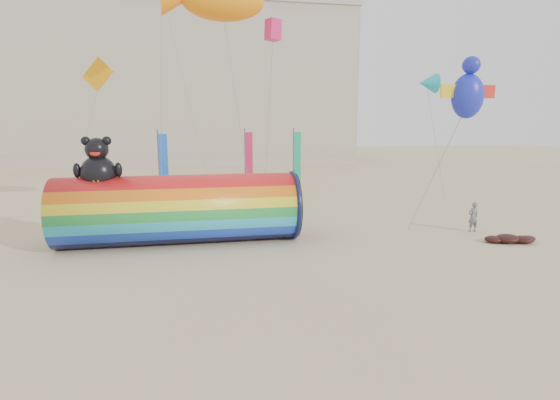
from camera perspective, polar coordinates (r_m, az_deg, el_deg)
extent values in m
plane|color=#CCB58C|center=(17.64, -0.67, -8.60)|extent=(160.00, 160.00, 0.00)
cube|color=#B7AD99|center=(63.22, -19.77, 13.53)|extent=(60.00, 15.00, 20.00)
cube|color=#28303D|center=(55.81, -20.97, 14.50)|extent=(59.50, 0.12, 17.00)
cube|color=#B2ADA0|center=(64.75, -20.36, 22.65)|extent=(60.40, 15.40, 0.60)
cylinder|color=red|center=(21.12, -12.93, -1.18)|extent=(11.08, 3.23, 3.23)
torus|color=#0F1438|center=(21.61, 1.60, -0.66)|extent=(0.22, 3.39, 3.39)
cylinder|color=black|center=(21.64, 1.93, -0.65)|extent=(0.06, 3.20, 3.20)
ellipsoid|color=black|center=(21.28, -22.61, 3.16)|extent=(1.58, 1.41, 1.66)
ellipsoid|color=orange|center=(20.79, -22.86, 2.74)|extent=(0.81, 0.36, 0.71)
sphere|color=black|center=(21.18, -22.81, 6.13)|extent=(1.02, 1.02, 1.02)
sphere|color=black|center=(21.26, -24.06, 7.06)|extent=(0.41, 0.41, 0.41)
sphere|color=black|center=(21.08, -21.70, 7.20)|extent=(0.41, 0.41, 0.41)
ellipsoid|color=red|center=(20.79, -23.02, 5.67)|extent=(0.45, 0.16, 0.28)
ellipsoid|color=black|center=(21.36, -25.00, 3.51)|extent=(0.33, 0.33, 0.66)
ellipsoid|color=black|center=(21.01, -20.35, 3.74)|extent=(0.33, 0.33, 0.66)
imported|color=slate|center=(24.92, 23.91, -2.03)|extent=(0.60, 0.42, 1.57)
ellipsoid|color=#3E100B|center=(23.49, 27.57, -4.48)|extent=(1.17, 0.99, 0.41)
ellipsoid|color=#3E100B|center=(23.79, 29.19, -4.53)|extent=(0.99, 0.84, 0.34)
ellipsoid|color=#3E100B|center=(23.25, 26.18, -4.63)|extent=(0.91, 0.77, 0.32)
ellipsoid|color=#3E100B|center=(24.00, 27.53, -4.36)|extent=(0.78, 0.66, 0.27)
ellipsoid|color=#3E100B|center=(24.34, 29.63, -4.37)|extent=(0.73, 0.62, 0.25)
cylinder|color=#59595E|center=(29.89, -15.50, 3.90)|extent=(0.10, 0.10, 5.20)
cube|color=blue|center=(29.86, -14.91, 4.02)|extent=(0.56, 0.06, 4.50)
cylinder|color=#59595E|center=(33.70, -4.58, 4.91)|extent=(0.10, 0.10, 5.20)
cube|color=#C81C4A|center=(33.73, -4.05, 5.01)|extent=(0.56, 0.06, 4.50)
cylinder|color=#59595E|center=(33.85, 1.75, 4.96)|extent=(0.10, 0.10, 5.20)
cube|color=#189E6C|center=(33.92, 2.26, 5.06)|extent=(0.56, 0.06, 4.50)
ellipsoid|color=orange|center=(24.06, -7.44, 24.40)|extent=(4.16, 1.96, 1.96)
ellipsoid|color=#1B25BF|center=(19.92, 23.29, 12.36)|extent=(1.36, 1.06, 1.82)
cube|color=#FFA20D|center=(27.53, -22.69, 14.91)|extent=(1.13, 0.06, 1.58)
cone|color=#18ADC4|center=(30.66, 18.71, 14.26)|extent=(1.27, 1.27, 1.14)
cube|color=#EC1A64|center=(25.04, -0.92, 21.33)|extent=(0.67, 0.67, 1.07)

